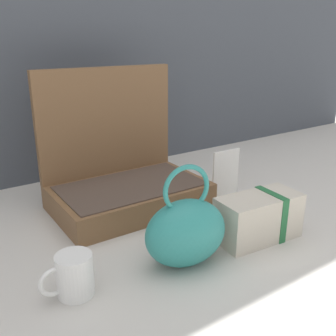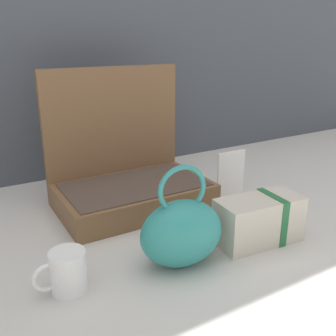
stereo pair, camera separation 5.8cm
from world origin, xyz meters
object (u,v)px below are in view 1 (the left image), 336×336
Objects in this scene: info_card_left at (226,174)px; teal_pouch_handbag at (186,231)px; open_suitcase at (123,176)px; cream_toiletry_bag at (259,217)px; coffee_mug at (74,275)px.

teal_pouch_handbag is at bearing -143.50° from info_card_left.
cream_toiletry_bag is at bearing -64.25° from open_suitcase.
teal_pouch_handbag is 0.23m from cream_toiletry_bag.
cream_toiletry_bag is (0.23, -0.01, -0.02)m from teal_pouch_handbag.
open_suitcase reaches higher than coffee_mug.
open_suitcase reaches higher than teal_pouch_handbag.
coffee_mug is 0.69× the size of info_card_left.
coffee_mug is at bearing -159.92° from info_card_left.
info_card_left is (0.11, 0.25, 0.02)m from cream_toiletry_bag.
teal_pouch_handbag is 0.41m from info_card_left.
cream_toiletry_bag is 2.05× the size of coffee_mug.
open_suitcase is 0.43m from cream_toiletry_bag.
cream_toiletry_bag is at bearing -2.54° from teal_pouch_handbag.
teal_pouch_handbag is 1.50× the size of info_card_left.
teal_pouch_handbag reaches higher than info_card_left.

